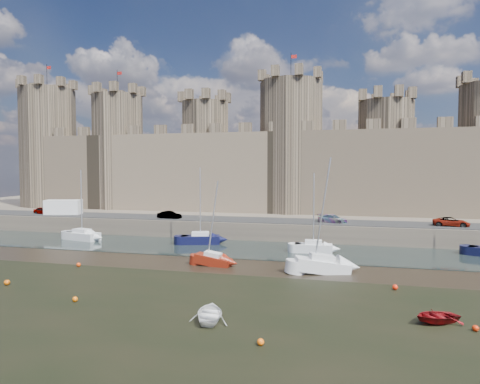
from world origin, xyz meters
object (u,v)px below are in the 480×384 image
at_px(car_1, 169,215).
at_px(car_3, 451,222).
at_px(sailboat_0, 82,235).
at_px(van, 63,207).
at_px(sailboat_5, 322,265).
at_px(car_0, 43,211).
at_px(sailboat_1, 200,238).
at_px(sailboat_4, 213,259).
at_px(car_2, 333,219).
at_px(sailboat_2, 313,247).

distance_m(car_1, car_3, 39.63).
distance_m(car_3, sailboat_0, 50.46).
bearing_deg(van, sailboat_5, -38.83).
bearing_deg(car_3, car_0, 95.10).
xyz_separation_m(car_3, sailboat_1, (-32.33, -7.40, -2.32)).
bearing_deg(sailboat_4, car_1, 130.32).
bearing_deg(sailboat_5, sailboat_1, 127.86).
height_order(car_0, car_3, car_3).
distance_m(car_2, sailboat_5, 19.60).
bearing_deg(sailboat_4, sailboat_0, 160.25).
relative_size(sailboat_0, sailboat_1, 0.97).
xyz_separation_m(sailboat_1, sailboat_2, (15.16, -2.28, -0.03)).
height_order(car_1, sailboat_2, sailboat_2).
bearing_deg(sailboat_0, car_2, 26.47).
distance_m(car_2, car_3, 15.29).
bearing_deg(sailboat_0, sailboat_5, -5.20).
bearing_deg(sailboat_2, car_1, 155.06).
relative_size(sailboat_2, sailboat_4, 1.07).
bearing_deg(van, sailboat_1, -30.54).
xyz_separation_m(sailboat_0, sailboat_5, (34.15, -10.86, 0.02)).
distance_m(car_2, sailboat_4, 22.43).
distance_m(car_0, van, 4.04).
bearing_deg(sailboat_0, sailboat_1, 15.95).
bearing_deg(sailboat_1, car_3, -4.34).
bearing_deg(sailboat_2, sailboat_4, -139.81).
height_order(sailboat_2, sailboat_5, sailboat_5).
height_order(sailboat_0, sailboat_5, sailboat_5).
bearing_deg(sailboat_5, sailboat_4, 161.36).
xyz_separation_m(car_1, van, (-19.58, 1.17, 0.64)).
bearing_deg(van, car_3, -14.93).
height_order(car_3, sailboat_4, sailboat_4).
xyz_separation_m(car_0, van, (3.99, -0.08, 0.64)).
bearing_deg(car_0, car_1, -81.54).
relative_size(car_1, sailboat_0, 0.37).
distance_m(car_3, sailboat_4, 32.92).
relative_size(sailboat_1, sailboat_2, 1.07).
relative_size(car_0, car_1, 0.96).
bearing_deg(car_1, car_2, -81.45).
relative_size(car_1, sailboat_2, 0.38).
bearing_deg(sailboat_0, van, 150.05).
distance_m(car_1, sailboat_5, 30.36).
bearing_deg(car_3, sailboat_0, 105.03).
bearing_deg(car_0, van, -79.68).
relative_size(car_2, sailboat_5, 0.37).
distance_m(sailboat_1, sailboat_4, 12.81).
height_order(car_2, van, van).
bearing_deg(sailboat_4, car_2, 63.76).
bearing_deg(sailboat_1, van, 146.96).
relative_size(sailboat_2, sailboat_5, 0.85).
xyz_separation_m(van, sailboat_2, (42.02, -9.89, -2.96)).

